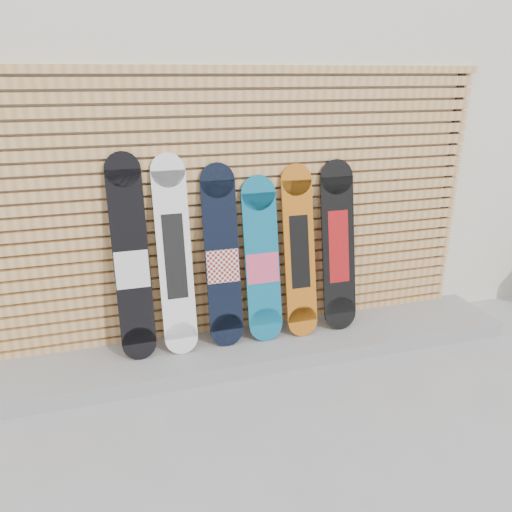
# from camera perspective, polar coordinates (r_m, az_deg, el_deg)

# --- Properties ---
(ground) EXTENTS (80.00, 80.00, 0.00)m
(ground) POSITION_cam_1_polar(r_m,az_deg,el_deg) (3.81, 3.97, -15.90)
(ground) COLOR gray
(ground) RESTS_ON ground
(building) EXTENTS (12.00, 5.00, 3.60)m
(building) POSITION_cam_1_polar(r_m,az_deg,el_deg) (6.58, -2.36, 16.40)
(building) COLOR beige
(building) RESTS_ON ground
(concrete_step) EXTENTS (4.60, 0.70, 0.12)m
(concrete_step) POSITION_cam_1_polar(r_m,az_deg,el_deg) (4.27, -1.14, -10.45)
(concrete_step) COLOR gray
(concrete_step) RESTS_ON ground
(slat_wall) EXTENTS (4.26, 0.08, 2.29)m
(slat_wall) POSITION_cam_1_polar(r_m,az_deg,el_deg) (4.09, -2.34, 5.59)
(slat_wall) COLOR tan
(slat_wall) RESTS_ON ground
(snowboard_0) EXTENTS (0.27, 0.30, 1.59)m
(snowboard_0) POSITION_cam_1_polar(r_m,az_deg,el_deg) (3.90, -14.06, -0.52)
(snowboard_0) COLOR black
(snowboard_0) RESTS_ON concrete_step
(snowboard_1) EXTENTS (0.26, 0.31, 1.56)m
(snowboard_1) POSITION_cam_1_polar(r_m,az_deg,el_deg) (3.92, -9.28, -0.06)
(snowboard_1) COLOR silver
(snowboard_1) RESTS_ON concrete_step
(snowboard_2) EXTENTS (0.28, 0.30, 1.47)m
(snowboard_2) POSITION_cam_1_polar(r_m,az_deg,el_deg) (4.00, -3.88, -0.26)
(snowboard_2) COLOR black
(snowboard_2) RESTS_ON concrete_step
(snowboard_3) EXTENTS (0.29, 0.31, 1.36)m
(snowboard_3) POSITION_cam_1_polar(r_m,az_deg,el_deg) (4.09, 0.70, -0.57)
(snowboard_3) COLOR #0D5E80
(snowboard_3) RESTS_ON concrete_step
(snowboard_4) EXTENTS (0.27, 0.32, 1.43)m
(snowboard_4) POSITION_cam_1_polar(r_m,az_deg,el_deg) (4.18, 4.98, 0.48)
(snowboard_4) COLOR #AD5B12
(snowboard_4) RESTS_ON concrete_step
(snowboard_5) EXTENTS (0.29, 0.30, 1.45)m
(snowboard_5) POSITION_cam_1_polar(r_m,az_deg,el_deg) (4.32, 9.38, 1.07)
(snowboard_5) COLOR black
(snowboard_5) RESTS_ON concrete_step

